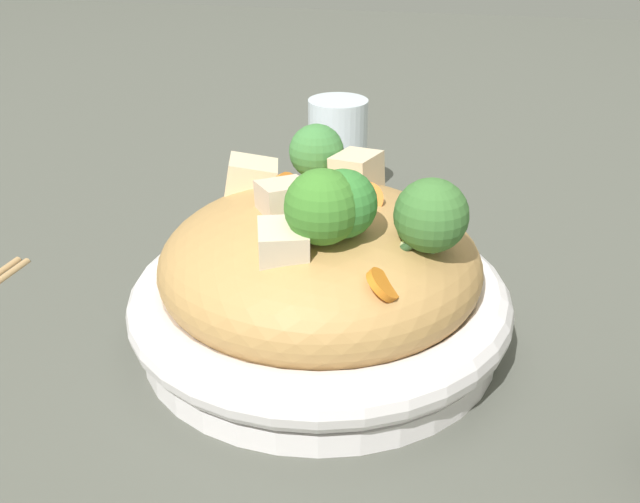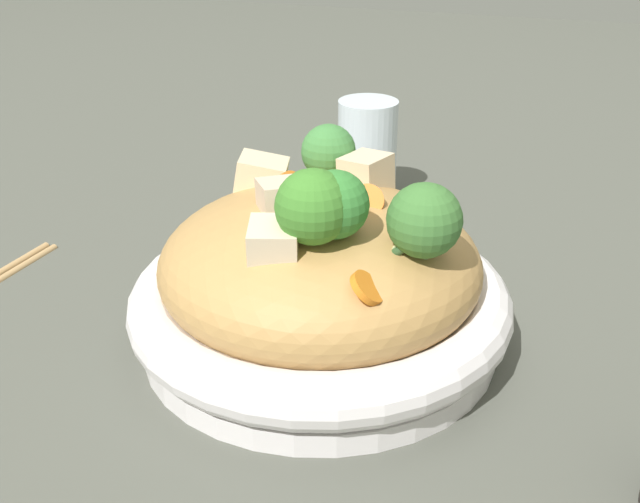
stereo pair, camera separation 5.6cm
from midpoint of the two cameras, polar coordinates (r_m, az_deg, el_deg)
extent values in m
plane|color=#4E5047|center=(0.60, -2.70, -6.61)|extent=(3.00, 3.00, 0.00)
cylinder|color=white|center=(0.60, -2.71, -5.91)|extent=(0.27, 0.27, 0.02)
torus|color=white|center=(0.58, -2.77, -3.62)|extent=(0.29, 0.29, 0.04)
ellipsoid|color=#B3864B|center=(0.57, -2.84, -0.96)|extent=(0.24, 0.24, 0.10)
torus|color=#AC8D49|center=(0.56, -4.46, 1.07)|extent=(0.06, 0.06, 0.01)
torus|color=#AD7E45|center=(0.55, -2.44, 3.64)|extent=(0.09, 0.09, 0.02)
torus|color=#BD7F43|center=(0.57, -1.29, 2.54)|extent=(0.06, 0.06, 0.02)
cone|color=#9BB572|center=(0.50, -3.04, 0.41)|extent=(0.03, 0.03, 0.02)
sphere|color=#3E7D2B|center=(0.49, -3.11, 3.25)|extent=(0.07, 0.07, 0.05)
cone|color=#A4B977|center=(0.51, -1.52, 0.92)|extent=(0.02, 0.02, 0.02)
sphere|color=#357B32|center=(0.50, -1.55, 3.49)|extent=(0.05, 0.05, 0.05)
cone|color=#A4B572|center=(0.63, -2.81, 5.20)|extent=(0.02, 0.02, 0.02)
sphere|color=#3F7D3D|center=(0.63, -2.86, 7.37)|extent=(0.05, 0.05, 0.04)
cone|color=#A2B977|center=(0.52, 4.98, -0.05)|extent=(0.03, 0.03, 0.02)
sphere|color=#3D7032|center=(0.50, 5.09, 2.61)|extent=(0.07, 0.07, 0.05)
cylinder|color=orange|center=(0.57, -5.65, 4.59)|extent=(0.04, 0.04, 0.02)
cylinder|color=orange|center=(0.55, -0.85, 3.76)|extent=(0.03, 0.04, 0.03)
cylinder|color=orange|center=(0.55, 0.54, 3.85)|extent=(0.03, 0.02, 0.02)
cylinder|color=orange|center=(0.48, 1.30, -2.58)|extent=(0.02, 0.03, 0.02)
cylinder|color=orange|center=(0.54, -4.64, 3.17)|extent=(0.02, 0.02, 0.02)
cylinder|color=orange|center=(0.57, -5.18, 4.39)|extent=(0.03, 0.03, 0.03)
cylinder|color=beige|center=(0.52, 3.88, 1.38)|extent=(0.03, 0.04, 0.03)
torus|color=#2F512C|center=(0.52, 3.88, 1.38)|extent=(0.04, 0.04, 0.04)
cylinder|color=beige|center=(0.52, -4.36, 2.22)|extent=(0.03, 0.03, 0.02)
torus|color=#2E5225|center=(0.52, -4.36, 2.22)|extent=(0.04, 0.03, 0.02)
cube|color=beige|center=(0.61, 0.08, 5.75)|extent=(0.04, 0.04, 0.03)
cube|color=beige|center=(0.62, -7.74, 5.25)|extent=(0.05, 0.04, 0.04)
cube|color=beige|center=(0.54, -5.68, 3.67)|extent=(0.05, 0.05, 0.03)
cube|color=beige|center=(0.50, -5.99, 0.64)|extent=(0.04, 0.04, 0.02)
cylinder|color=silver|center=(0.83, -0.64, 7.44)|extent=(0.06, 0.06, 0.11)
camera|label=1|loc=(0.03, -92.86, -1.44)|focal=43.19mm
camera|label=2|loc=(0.03, 87.14, 1.44)|focal=43.19mm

